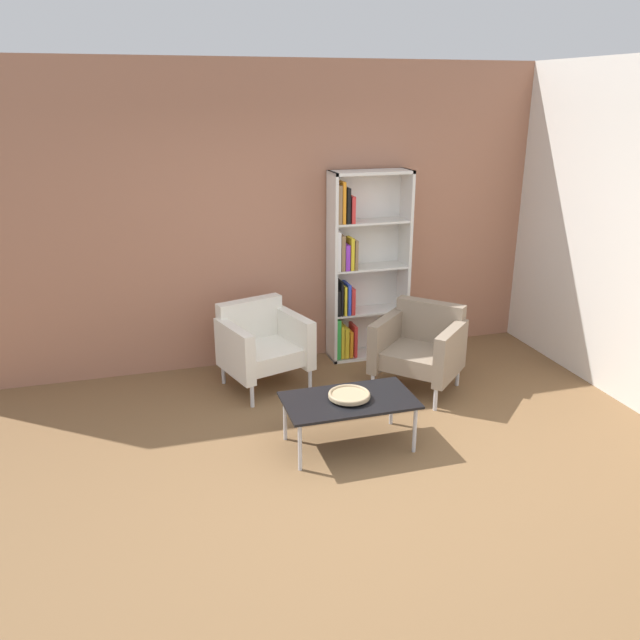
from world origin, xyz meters
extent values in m
plane|color=brown|center=(0.00, 0.00, 0.00)|extent=(8.32, 8.32, 0.00)
cube|color=#A87056|center=(0.00, 2.46, 1.45)|extent=(6.40, 0.12, 2.90)
cube|color=silver|center=(0.63, 2.23, 0.95)|extent=(0.03, 0.30, 1.90)
cube|color=silver|center=(1.40, 2.23, 0.95)|extent=(0.03, 0.30, 1.90)
cube|color=silver|center=(1.01, 2.23, 1.89)|extent=(0.80, 0.30, 0.03)
cube|color=silver|center=(1.01, 2.23, 0.01)|extent=(0.80, 0.30, 0.03)
cube|color=silver|center=(1.01, 2.37, 0.95)|extent=(0.80, 0.02, 1.90)
cube|color=silver|center=(1.01, 2.23, 0.49)|extent=(0.76, 0.28, 0.02)
cube|color=silver|center=(1.01, 2.23, 0.95)|extent=(0.76, 0.28, 0.02)
cube|color=silver|center=(1.01, 2.23, 1.41)|extent=(0.76, 0.28, 0.02)
cube|color=green|center=(0.67, 2.22, 0.25)|extent=(0.04, 0.25, 0.41)
cube|color=yellow|center=(0.71, 2.18, 0.21)|extent=(0.03, 0.19, 0.34)
cube|color=yellow|center=(0.75, 2.21, 0.20)|extent=(0.04, 0.24, 0.31)
cube|color=orange|center=(0.80, 2.18, 0.18)|extent=(0.03, 0.18, 0.28)
cube|color=red|center=(0.85, 2.19, 0.21)|extent=(0.03, 0.20, 0.33)
cube|color=black|center=(0.66, 2.18, 0.63)|extent=(0.04, 0.18, 0.26)
cube|color=black|center=(0.70, 2.21, 0.68)|extent=(0.02, 0.24, 0.35)
cube|color=yellow|center=(0.73, 2.22, 0.65)|extent=(0.02, 0.25, 0.30)
cube|color=blue|center=(0.77, 2.20, 0.66)|extent=(0.03, 0.22, 0.31)
cube|color=red|center=(0.81, 2.21, 0.64)|extent=(0.04, 0.24, 0.27)
cube|color=white|center=(0.66, 2.21, 1.16)|extent=(0.03, 0.24, 0.39)
cube|color=olive|center=(0.70, 2.17, 1.13)|extent=(0.04, 0.17, 0.35)
cube|color=purple|center=(0.75, 2.21, 1.09)|extent=(0.04, 0.23, 0.25)
cube|color=yellow|center=(0.80, 2.18, 1.12)|extent=(0.03, 0.17, 0.31)
cube|color=olive|center=(0.84, 2.18, 1.11)|extent=(0.03, 0.19, 0.29)
cube|color=olive|center=(0.66, 2.18, 1.60)|extent=(0.04, 0.18, 0.36)
cube|color=orange|center=(0.71, 2.19, 1.62)|extent=(0.03, 0.20, 0.39)
cube|color=black|center=(0.75, 2.21, 1.59)|extent=(0.03, 0.25, 0.33)
cube|color=red|center=(0.80, 2.18, 1.55)|extent=(0.03, 0.19, 0.26)
cube|color=black|center=(0.24, 0.54, 0.39)|extent=(1.00, 0.56, 0.02)
cylinder|color=silver|center=(-0.21, 0.31, 0.19)|extent=(0.03, 0.03, 0.38)
cylinder|color=silver|center=(0.69, 0.31, 0.19)|extent=(0.03, 0.03, 0.38)
cylinder|color=silver|center=(-0.21, 0.77, 0.19)|extent=(0.03, 0.03, 0.38)
cylinder|color=silver|center=(0.69, 0.77, 0.19)|extent=(0.03, 0.03, 0.38)
cylinder|color=tan|center=(0.24, 0.54, 0.41)|extent=(0.13, 0.13, 0.02)
cylinder|color=tan|center=(0.24, 0.54, 0.43)|extent=(0.32, 0.32, 0.02)
torus|color=tan|center=(0.24, 0.54, 0.44)|extent=(0.32, 0.32, 0.02)
cube|color=white|center=(-0.16, 1.78, 0.32)|extent=(0.78, 0.74, 0.16)
cube|color=white|center=(-0.24, 2.04, 0.59)|extent=(0.65, 0.30, 0.38)
cube|color=white|center=(-0.45, 1.67, 0.43)|extent=(0.28, 0.62, 0.46)
cube|color=white|center=(0.14, 1.85, 0.43)|extent=(0.28, 0.62, 0.46)
cylinder|color=silver|center=(-0.36, 1.40, 0.12)|extent=(0.04, 0.04, 0.24)
cylinder|color=silver|center=(0.22, 1.57, 0.12)|extent=(0.04, 0.04, 0.24)
cylinder|color=silver|center=(-0.53, 1.95, 0.12)|extent=(0.04, 0.04, 0.24)
cylinder|color=silver|center=(0.05, 2.13, 0.12)|extent=(0.04, 0.04, 0.24)
cube|color=gray|center=(1.17, 1.32, 0.32)|extent=(0.86, 0.86, 0.16)
cube|color=gray|center=(1.36, 1.50, 0.59)|extent=(0.53, 0.55, 0.38)
cube|color=gray|center=(0.94, 1.53, 0.43)|extent=(0.52, 0.50, 0.46)
cube|color=gray|center=(1.37, 1.08, 0.43)|extent=(0.52, 0.50, 0.46)
cylinder|color=silver|center=(0.74, 1.32, 0.12)|extent=(0.04, 0.04, 0.24)
cylinder|color=silver|center=(1.15, 0.89, 0.12)|extent=(0.04, 0.04, 0.24)
cylinder|color=silver|center=(1.16, 1.72, 0.12)|extent=(0.04, 0.04, 0.24)
cylinder|color=silver|center=(1.57, 1.28, 0.12)|extent=(0.04, 0.04, 0.24)
camera|label=1|loc=(-1.22, -3.63, 2.60)|focal=36.13mm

